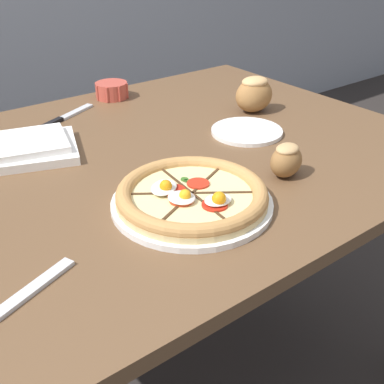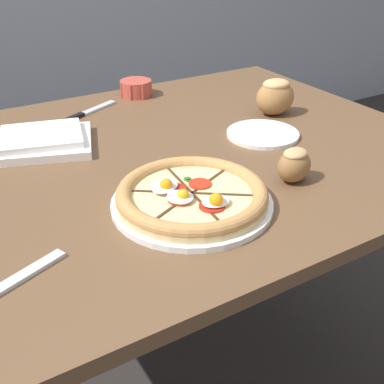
% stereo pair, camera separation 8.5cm
% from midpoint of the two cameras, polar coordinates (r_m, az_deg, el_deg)
% --- Properties ---
extents(ground_plane, '(12.00, 12.00, 0.00)m').
position_cam_midpoint_polar(ground_plane, '(1.61, -1.08, -21.29)').
color(ground_plane, '#2D2826').
extents(dining_table, '(1.32, 0.99, 0.78)m').
position_cam_midpoint_polar(dining_table, '(1.17, -1.40, 0.22)').
color(dining_table, brown).
rests_on(dining_table, ground_plane).
extents(pizza, '(0.31, 0.31, 0.06)m').
position_cam_midpoint_polar(pizza, '(0.90, 2.70, -0.61)').
color(pizza, white).
rests_on(pizza, dining_table).
extents(ramekin_bowl, '(0.10, 0.10, 0.05)m').
position_cam_midpoint_polar(ramekin_bowl, '(1.51, -5.02, 12.22)').
color(ramekin_bowl, '#C64C3D').
rests_on(ramekin_bowl, dining_table).
extents(napkin_folded, '(0.28, 0.26, 0.04)m').
position_cam_midpoint_polar(napkin_folded, '(1.18, -15.40, 5.83)').
color(napkin_folded, white).
rests_on(napkin_folded, dining_table).
extents(bread_piece_mid, '(0.12, 0.10, 0.10)m').
position_cam_midpoint_polar(bread_piece_mid, '(1.37, 11.65, 11.04)').
color(bread_piece_mid, '#A3703D').
rests_on(bread_piece_mid, dining_table).
extents(bread_piece_far, '(0.09, 0.07, 0.07)m').
position_cam_midpoint_polar(bread_piece_far, '(1.01, 14.41, 3.13)').
color(bread_piece_far, olive).
rests_on(bread_piece_far, dining_table).
extents(knife_spare, '(0.20, 0.11, 0.01)m').
position_cam_midpoint_polar(knife_spare, '(1.38, -10.66, 9.20)').
color(knife_spare, silver).
rests_on(knife_spare, dining_table).
extents(side_saucer, '(0.18, 0.18, 0.01)m').
position_cam_midpoint_polar(side_saucer, '(1.23, 10.38, 6.74)').
color(side_saucer, white).
rests_on(side_saucer, dining_table).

